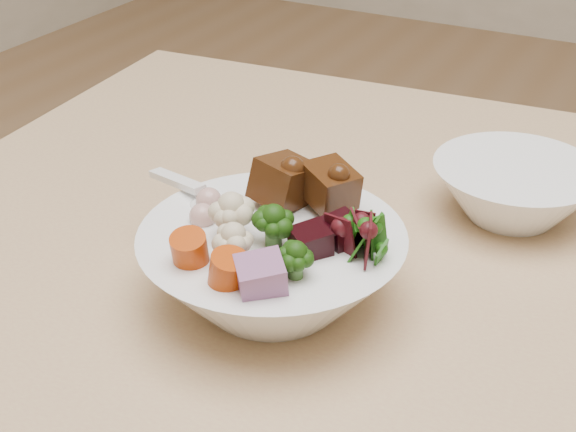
# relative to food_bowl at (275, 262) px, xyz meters

# --- Properties ---
(food_bowl) EXTENTS (0.21, 0.21, 0.11)m
(food_bowl) POSITION_rel_food_bowl_xyz_m (0.00, 0.00, 0.00)
(food_bowl) COLOR white
(food_bowl) RESTS_ON dining_table
(soup_spoon) EXTENTS (0.10, 0.06, 0.02)m
(soup_spoon) POSITION_rel_food_bowl_xyz_m (-0.08, 0.02, 0.03)
(soup_spoon) COLOR white
(soup_spoon) RESTS_ON food_bowl
(side_bowl) EXTENTS (0.15, 0.15, 0.05)m
(side_bowl) POSITION_rel_food_bowl_xyz_m (0.13, 0.22, -0.01)
(side_bowl) COLOR white
(side_bowl) RESTS_ON dining_table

